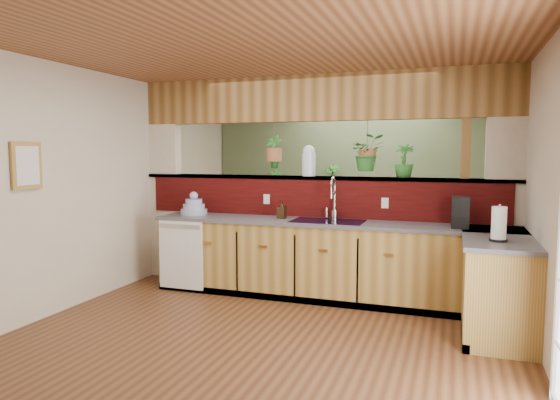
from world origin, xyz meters
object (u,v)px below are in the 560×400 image
(faucet, at_px, (333,196))
(dish_stack, at_px, (194,208))
(coffee_maker, at_px, (460,213))
(shelving_console, at_px, (309,225))
(soap_dispenser, at_px, (282,210))
(glass_jar, at_px, (309,161))
(paper_towel, at_px, (499,224))

(faucet, height_order, dish_stack, faucet)
(coffee_maker, distance_m, shelving_console, 3.28)
(faucet, xyz_separation_m, coffee_maker, (1.38, -0.18, -0.12))
(faucet, distance_m, dish_stack, 1.76)
(faucet, bearing_deg, coffee_maker, -7.22)
(soap_dispenser, xyz_separation_m, shelving_console, (-0.30, 2.24, -0.50))
(dish_stack, height_order, glass_jar, glass_jar)
(faucet, xyz_separation_m, glass_jar, (-0.36, 0.22, 0.41))
(soap_dispenser, bearing_deg, paper_towel, -19.56)
(paper_towel, relative_size, shelving_console, 0.22)
(dish_stack, bearing_deg, coffee_maker, -0.71)
(glass_jar, bearing_deg, shelving_console, 105.58)
(dish_stack, xyz_separation_m, paper_towel, (3.45, -0.79, 0.06))
(faucet, distance_m, paper_towel, 1.94)
(glass_jar, bearing_deg, soap_dispenser, -124.36)
(coffee_maker, relative_size, paper_towel, 0.99)
(soap_dispenser, bearing_deg, coffee_maker, -1.81)
(coffee_maker, height_order, shelving_console, coffee_maker)
(dish_stack, xyz_separation_m, coffee_maker, (3.13, -0.04, 0.06))
(coffee_maker, xyz_separation_m, shelving_console, (-2.28, 2.30, -0.55))
(paper_towel, bearing_deg, faucet, 151.37)
(coffee_maker, bearing_deg, faucet, 171.59)
(soap_dispenser, relative_size, coffee_maker, 0.65)
(dish_stack, distance_m, glass_jar, 1.55)
(coffee_maker, bearing_deg, soap_dispenser, 177.00)
(soap_dispenser, height_order, shelving_console, soap_dispenser)
(dish_stack, bearing_deg, paper_towel, -12.91)
(faucet, relative_size, paper_towel, 1.54)
(dish_stack, height_order, paper_towel, paper_towel)
(soap_dispenser, height_order, paper_towel, paper_towel)
(dish_stack, bearing_deg, faucet, 4.46)
(coffee_maker, height_order, glass_jar, glass_jar)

